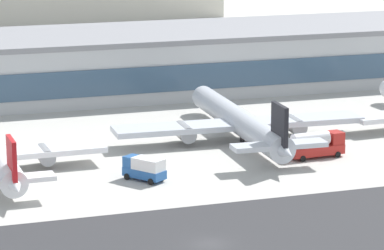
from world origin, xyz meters
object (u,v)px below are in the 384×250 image
(terminal_building, at_px, (68,65))
(service_fuel_truck_2, at_px, (317,144))
(airliner_black_tail_gate_2, at_px, (242,123))
(service_box_truck_0, at_px, (144,168))

(terminal_building, bearing_deg, service_fuel_truck_2, -66.62)
(airliner_black_tail_gate_2, relative_size, service_fuel_truck_2, 5.17)
(airliner_black_tail_gate_2, bearing_deg, service_box_truck_0, 130.37)
(airliner_black_tail_gate_2, xyz_separation_m, service_fuel_truck_2, (7.03, -12.46, -0.96))
(terminal_building, xyz_separation_m, service_box_truck_0, (-2.44, -61.72, -4.13))
(service_fuel_truck_2, bearing_deg, terminal_building, 108.30)
(service_box_truck_0, height_order, service_fuel_truck_2, service_fuel_truck_2)
(terminal_building, bearing_deg, airliner_black_tail_gate_2, -68.37)
(service_box_truck_0, relative_size, service_fuel_truck_2, 0.72)
(terminal_building, height_order, service_fuel_truck_2, terminal_building)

